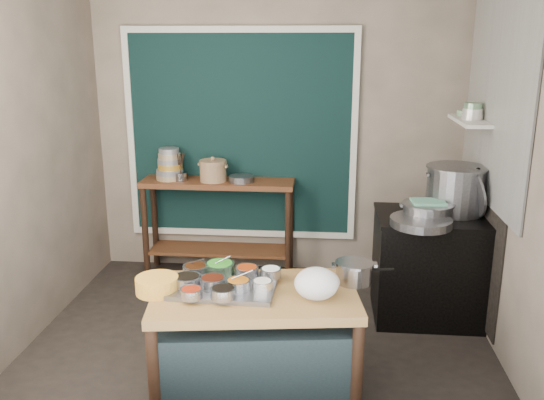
# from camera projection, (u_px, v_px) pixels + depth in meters

# --- Properties ---
(floor) EXTENTS (3.50, 3.00, 0.02)m
(floor) POSITION_uv_depth(u_px,v_px,m) (261.00, 341.00, 4.44)
(floor) COLOR black
(floor) RESTS_ON ground
(back_wall) EXTENTS (3.50, 0.02, 2.80)m
(back_wall) POSITION_uv_depth(u_px,v_px,m) (277.00, 130.00, 5.51)
(back_wall) COLOR gray
(back_wall) RESTS_ON floor
(left_wall) EXTENTS (0.02, 3.00, 2.80)m
(left_wall) POSITION_uv_depth(u_px,v_px,m) (22.00, 158.00, 4.22)
(left_wall) COLOR gray
(left_wall) RESTS_ON floor
(right_wall) EXTENTS (0.02, 3.00, 2.80)m
(right_wall) POSITION_uv_depth(u_px,v_px,m) (517.00, 167.00, 3.91)
(right_wall) COLOR gray
(right_wall) RESTS_ON floor
(curtain_panel) EXTENTS (2.10, 0.02, 1.90)m
(curtain_panel) POSITION_uv_depth(u_px,v_px,m) (241.00, 136.00, 5.52)
(curtain_panel) COLOR black
(curtain_panel) RESTS_ON back_wall
(curtain_frame) EXTENTS (2.22, 0.03, 2.02)m
(curtain_frame) POSITION_uv_depth(u_px,v_px,m) (241.00, 136.00, 5.51)
(curtain_frame) COLOR beige
(curtain_frame) RESTS_ON back_wall
(tile_panel) EXTENTS (0.02, 1.70, 1.70)m
(tile_panel) POSITION_uv_depth(u_px,v_px,m) (497.00, 93.00, 4.32)
(tile_panel) COLOR #B2B2AA
(tile_panel) RESTS_ON right_wall
(soot_patch) EXTENTS (0.01, 1.30, 1.30)m
(soot_patch) POSITION_uv_depth(u_px,v_px,m) (479.00, 234.00, 4.72)
(soot_patch) COLOR black
(soot_patch) RESTS_ON right_wall
(wall_shelf) EXTENTS (0.22, 0.70, 0.03)m
(wall_shelf) POSITION_uv_depth(u_px,v_px,m) (470.00, 121.00, 4.68)
(wall_shelf) COLOR beige
(wall_shelf) RESTS_ON right_wall
(prep_table) EXTENTS (1.33, 0.88, 0.75)m
(prep_table) POSITION_uv_depth(u_px,v_px,m) (255.00, 347.00, 3.62)
(prep_table) COLOR brown
(prep_table) RESTS_ON floor
(back_counter) EXTENTS (1.45, 0.40, 0.95)m
(back_counter) POSITION_uv_depth(u_px,v_px,m) (219.00, 228.00, 5.59)
(back_counter) COLOR brown
(back_counter) RESTS_ON floor
(stove_block) EXTENTS (0.90, 0.68, 0.85)m
(stove_block) POSITION_uv_depth(u_px,v_px,m) (431.00, 268.00, 4.73)
(stove_block) COLOR black
(stove_block) RESTS_ON floor
(stove_top) EXTENTS (0.92, 0.69, 0.03)m
(stove_top) POSITION_uv_depth(u_px,v_px,m) (435.00, 217.00, 4.62)
(stove_top) COLOR black
(stove_top) RESTS_ON stove_block
(condiment_tray) EXTENTS (0.65, 0.48, 0.03)m
(condiment_tray) POSITION_uv_depth(u_px,v_px,m) (225.00, 286.00, 3.56)
(condiment_tray) COLOR gray
(condiment_tray) RESTS_ON prep_table
(condiment_bowls) EXTENTS (0.65, 0.53, 0.08)m
(condiment_bowls) POSITION_uv_depth(u_px,v_px,m) (221.00, 278.00, 3.56)
(condiment_bowls) COLOR gray
(condiment_bowls) RESTS_ON condiment_tray
(yellow_basin) EXTENTS (0.30, 0.30, 0.10)m
(yellow_basin) POSITION_uv_depth(u_px,v_px,m) (157.00, 285.00, 3.50)
(yellow_basin) COLOR #C97F31
(yellow_basin) RESTS_ON prep_table
(saucepan) EXTENTS (0.28, 0.28, 0.14)m
(saucepan) POSITION_uv_depth(u_px,v_px,m) (354.00, 272.00, 3.64)
(saucepan) COLOR gray
(saucepan) RESTS_ON prep_table
(plastic_bag_a) EXTENTS (0.28, 0.24, 0.20)m
(plastic_bag_a) POSITION_uv_depth(u_px,v_px,m) (316.00, 284.00, 3.39)
(plastic_bag_a) COLOR white
(plastic_bag_a) RESTS_ON prep_table
(plastic_bag_b) EXTENTS (0.23, 0.21, 0.15)m
(plastic_bag_b) POSITION_uv_depth(u_px,v_px,m) (323.00, 282.00, 3.47)
(plastic_bag_b) COLOR white
(plastic_bag_b) RESTS_ON prep_table
(bowl_stack) EXTENTS (0.27, 0.27, 0.30)m
(bowl_stack) POSITION_uv_depth(u_px,v_px,m) (170.00, 166.00, 5.47)
(bowl_stack) COLOR tan
(bowl_stack) RESTS_ON back_counter
(utensil_cup) EXTENTS (0.17, 0.17, 0.08)m
(utensil_cup) POSITION_uv_depth(u_px,v_px,m) (181.00, 176.00, 5.44)
(utensil_cup) COLOR gray
(utensil_cup) RESTS_ON back_counter
(ceramic_crock) EXTENTS (0.34, 0.34, 0.18)m
(ceramic_crock) POSITION_uv_depth(u_px,v_px,m) (213.00, 172.00, 5.40)
(ceramic_crock) COLOR #8E6D4D
(ceramic_crock) RESTS_ON back_counter
(wide_bowl) EXTENTS (0.31, 0.31, 0.06)m
(wide_bowl) POSITION_uv_depth(u_px,v_px,m) (241.00, 179.00, 5.39)
(wide_bowl) COLOR gray
(wide_bowl) RESTS_ON back_counter
(stock_pot) EXTENTS (0.60, 0.60, 0.39)m
(stock_pot) POSITION_uv_depth(u_px,v_px,m) (455.00, 190.00, 4.63)
(stock_pot) COLOR gray
(stock_pot) RESTS_ON stove_top
(pot_lid) EXTENTS (0.18, 0.41, 0.39)m
(pot_lid) POSITION_uv_depth(u_px,v_px,m) (473.00, 193.00, 4.53)
(pot_lid) COLOR gray
(pot_lid) RESTS_ON stove_top
(steamer) EXTENTS (0.43, 0.43, 0.13)m
(steamer) POSITION_uv_depth(u_px,v_px,m) (428.00, 211.00, 4.49)
(steamer) COLOR gray
(steamer) RESTS_ON stove_top
(green_cloth) EXTENTS (0.26, 0.21, 0.02)m
(green_cloth) POSITION_uv_depth(u_px,v_px,m) (428.00, 202.00, 4.47)
(green_cloth) COLOR #60A97F
(green_cloth) RESTS_ON steamer
(shallow_pan) EXTENTS (0.59, 0.59, 0.06)m
(shallow_pan) POSITION_uv_depth(u_px,v_px,m) (421.00, 222.00, 4.34)
(shallow_pan) COLOR gray
(shallow_pan) RESTS_ON stove_top
(shelf_bowl_stack) EXTENTS (0.17, 0.17, 0.13)m
(shelf_bowl_stack) POSITION_uv_depth(u_px,v_px,m) (472.00, 112.00, 4.63)
(shelf_bowl_stack) COLOR silver
(shelf_bowl_stack) RESTS_ON wall_shelf
(shelf_bowl_green) EXTENTS (0.14, 0.14, 0.05)m
(shelf_bowl_green) POSITION_uv_depth(u_px,v_px,m) (465.00, 113.00, 4.86)
(shelf_bowl_green) COLOR gray
(shelf_bowl_green) RESTS_ON wall_shelf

